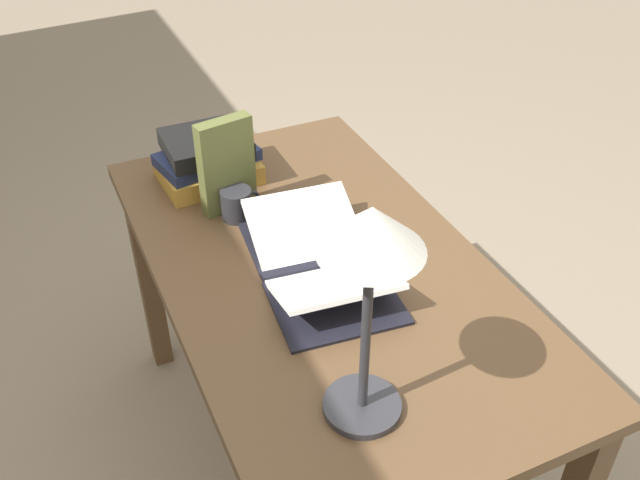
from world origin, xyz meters
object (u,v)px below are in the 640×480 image
(book_stack_tall, at_px, (207,159))
(coffee_mug, at_px, (237,204))
(open_book, at_px, (317,261))
(book_standing_upright, at_px, (226,166))
(reading_lamp, at_px, (370,257))

(book_stack_tall, bearing_deg, coffee_mug, -176.69)
(open_book, height_order, book_standing_upright, book_standing_upright)
(open_book, xyz_separation_m, book_standing_upright, (0.33, 0.10, 0.10))
(coffee_mug, bearing_deg, open_book, -161.11)
(coffee_mug, bearing_deg, book_stack_tall, 3.31)
(book_stack_tall, xyz_separation_m, coffee_mug, (-0.21, -0.01, -0.03))
(book_stack_tall, relative_size, reading_lamp, 0.62)
(coffee_mug, bearing_deg, reading_lamp, -179.86)
(book_standing_upright, height_order, coffee_mug, book_standing_upright)
(reading_lamp, distance_m, coffee_mug, 0.77)
(book_stack_tall, distance_m, coffee_mug, 0.21)
(book_standing_upright, xyz_separation_m, coffee_mug, (-0.05, -0.00, -0.09))
(book_standing_upright, bearing_deg, coffee_mug, 175.42)
(open_book, bearing_deg, coffee_mug, 24.73)
(book_stack_tall, distance_m, book_standing_upright, 0.17)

